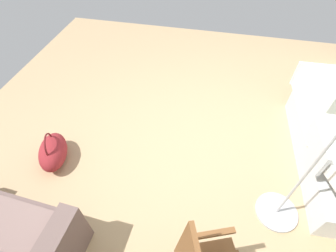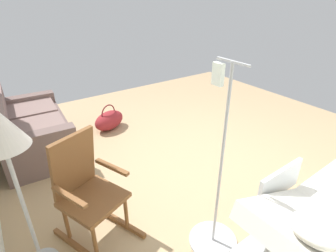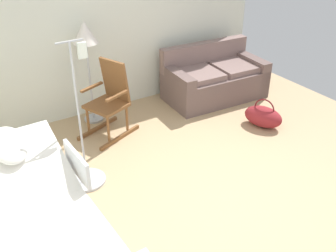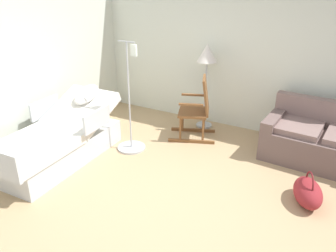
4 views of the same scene
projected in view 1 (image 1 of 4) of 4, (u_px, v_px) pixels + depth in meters
ground_plane at (187, 143)px, 3.29m from camera, size 6.36×6.36×0.00m
duffel_bag at (53, 152)px, 3.00m from camera, size 0.51×0.64×0.43m
iv_pole at (283, 202)px, 2.47m from camera, size 0.44×0.44×1.69m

